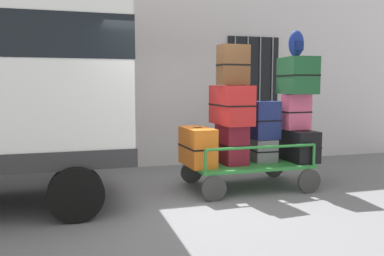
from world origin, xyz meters
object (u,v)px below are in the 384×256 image
(suitcase_midright_middle, at_px, (296,112))
(suitcase_center_bottom, at_px, (263,150))
(suitcase_center_middle, at_px, (265,120))
(backpack, at_px, (296,44))
(suitcase_midleft_middle, at_px, (231,105))
(luggage_cart, at_px, (248,167))
(suitcase_left_bottom, at_px, (197,147))
(suitcase_midright_top, at_px, (298,76))
(suitcase_midright_bottom, at_px, (294,144))
(suitcase_midleft_bottom, at_px, (232,144))
(suitcase_midleft_top, at_px, (233,65))

(suitcase_midright_middle, bearing_deg, suitcase_center_bottom, 174.36)
(suitcase_center_middle, relative_size, backpack, 1.44)
(suitcase_center_bottom, relative_size, suitcase_center_middle, 0.74)
(suitcase_center_middle, height_order, backpack, backpack)
(suitcase_midleft_middle, bearing_deg, luggage_cart, -5.68)
(suitcase_midright_middle, bearing_deg, suitcase_left_bottom, 179.26)
(suitcase_center_bottom, height_order, backpack, backpack)
(suitcase_left_bottom, distance_m, suitcase_midright_top, 2.08)
(suitcase_midright_bottom, distance_m, suitcase_midright_top, 1.17)
(suitcase_midright_middle, bearing_deg, suitcase_midright_bottom, 90.00)
(suitcase_center_middle, bearing_deg, suitcase_midleft_middle, 175.78)
(luggage_cart, relative_size, backpack, 4.50)
(suitcase_center_middle, bearing_deg, suitcase_midright_middle, -1.14)
(suitcase_midleft_bottom, bearing_deg, backpack, 1.28)
(luggage_cart, xyz_separation_m, suitcase_midleft_middle, (-0.29, 0.03, 1.03))
(suitcase_midright_bottom, bearing_deg, suitcase_midright_top, -90.00)
(luggage_cart, distance_m, suitcase_midright_bottom, 0.93)
(suitcase_midleft_bottom, relative_size, backpack, 1.45)
(suitcase_midleft_top, bearing_deg, backpack, 2.67)
(suitcase_center_middle, relative_size, suitcase_midright_middle, 1.05)
(suitcase_midleft_top, height_order, backpack, backpack)
(suitcase_midleft_middle, bearing_deg, suitcase_left_bottom, -176.85)
(suitcase_left_bottom, xyz_separation_m, suitcase_midright_bottom, (1.74, 0.01, -0.04))
(luggage_cart, bearing_deg, backpack, 1.13)
(suitcase_midright_bottom, xyz_separation_m, backpack, (-0.01, 0.01, 1.70))
(suitcase_midleft_bottom, height_order, suitcase_center_middle, suitcase_center_middle)
(suitcase_midleft_middle, bearing_deg, suitcase_midright_middle, -2.68)
(suitcase_midleft_middle, xyz_separation_m, suitcase_center_bottom, (0.58, 0.00, -0.76))
(suitcase_left_bottom, xyz_separation_m, suitcase_midright_middle, (1.74, -0.02, 0.52))
(suitcase_midright_middle, xyz_separation_m, backpack, (-0.01, 0.04, 1.14))
(suitcase_center_bottom, distance_m, suitcase_midright_top, 1.37)
(suitcase_left_bottom, relative_size, suitcase_midleft_bottom, 1.26)
(suitcase_midright_middle, bearing_deg, backpack, 103.08)
(suitcase_center_bottom, bearing_deg, suitcase_midright_bottom, -2.15)
(luggage_cart, height_order, suitcase_left_bottom, suitcase_left_bottom)
(suitcase_midleft_middle, xyz_separation_m, suitcase_midleft_top, (0.00, -0.07, 0.64))
(suitcase_midleft_top, bearing_deg, suitcase_center_bottom, 6.74)
(suitcase_center_bottom, bearing_deg, suitcase_midleft_middle, -179.71)
(suitcase_midright_bottom, bearing_deg, suitcase_midleft_bottom, -179.07)
(luggage_cart, xyz_separation_m, suitcase_midleft_top, (-0.29, -0.04, 1.67))
(luggage_cart, relative_size, suitcase_midleft_middle, 2.18)
(backpack, bearing_deg, suitcase_center_middle, -176.89)
(luggage_cart, xyz_separation_m, suitcase_midright_top, (0.87, -0.03, 1.51))
(suitcase_midleft_middle, height_order, suitcase_midright_top, suitcase_midright_top)
(suitcase_midright_bottom, distance_m, suitcase_midright_middle, 0.56)
(suitcase_midleft_bottom, distance_m, suitcase_center_middle, 0.69)
(suitcase_midright_middle, relative_size, backpack, 1.37)
(suitcase_center_middle, bearing_deg, backpack, 3.11)
(suitcase_left_bottom, height_order, suitcase_midleft_middle, suitcase_midleft_middle)
(luggage_cart, relative_size, suitcase_midright_middle, 3.30)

